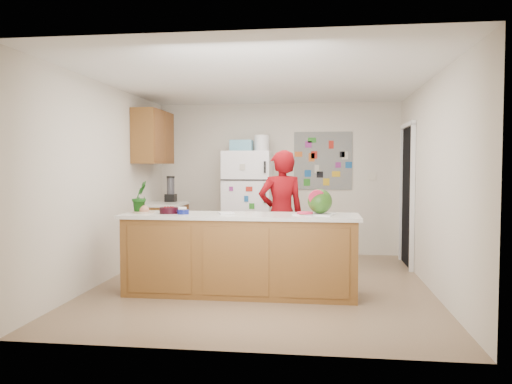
# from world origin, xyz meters

# --- Properties ---
(floor) EXTENTS (4.00, 4.50, 0.02)m
(floor) POSITION_xyz_m (0.00, 0.00, -0.01)
(floor) COLOR brown
(floor) RESTS_ON ground
(wall_back) EXTENTS (4.00, 0.02, 2.50)m
(wall_back) POSITION_xyz_m (0.00, 2.26, 1.25)
(wall_back) COLOR beige
(wall_back) RESTS_ON ground
(wall_left) EXTENTS (0.02, 4.50, 2.50)m
(wall_left) POSITION_xyz_m (-2.01, 0.00, 1.25)
(wall_left) COLOR beige
(wall_left) RESTS_ON ground
(wall_right) EXTENTS (0.02, 4.50, 2.50)m
(wall_right) POSITION_xyz_m (2.01, 0.00, 1.25)
(wall_right) COLOR beige
(wall_right) RESTS_ON ground
(ceiling) EXTENTS (4.00, 4.50, 0.02)m
(ceiling) POSITION_xyz_m (0.00, 0.00, 2.51)
(ceiling) COLOR white
(ceiling) RESTS_ON wall_back
(doorway) EXTENTS (0.03, 0.85, 2.04)m
(doorway) POSITION_xyz_m (1.99, 1.45, 1.02)
(doorway) COLOR black
(doorway) RESTS_ON ground
(peninsula_base) EXTENTS (2.60, 0.62, 0.88)m
(peninsula_base) POSITION_xyz_m (-0.20, -0.50, 0.44)
(peninsula_base) COLOR brown
(peninsula_base) RESTS_ON floor
(peninsula_top) EXTENTS (2.68, 0.70, 0.04)m
(peninsula_top) POSITION_xyz_m (-0.20, -0.50, 0.90)
(peninsula_top) COLOR silver
(peninsula_top) RESTS_ON peninsula_base
(side_counter_base) EXTENTS (0.60, 0.80, 0.86)m
(side_counter_base) POSITION_xyz_m (-1.69, 1.35, 0.43)
(side_counter_base) COLOR brown
(side_counter_base) RESTS_ON floor
(side_counter_top) EXTENTS (0.64, 0.84, 0.04)m
(side_counter_top) POSITION_xyz_m (-1.69, 1.35, 0.88)
(side_counter_top) COLOR silver
(side_counter_top) RESTS_ON side_counter_base
(upper_cabinets) EXTENTS (0.35, 1.00, 0.80)m
(upper_cabinets) POSITION_xyz_m (-1.82, 1.30, 1.90)
(upper_cabinets) COLOR brown
(upper_cabinets) RESTS_ON wall_left
(refrigerator) EXTENTS (0.75, 0.70, 1.70)m
(refrigerator) POSITION_xyz_m (-0.45, 1.88, 0.85)
(refrigerator) COLOR silver
(refrigerator) RESTS_ON floor
(fridge_top_bin) EXTENTS (0.35, 0.28, 0.18)m
(fridge_top_bin) POSITION_xyz_m (-0.55, 1.88, 1.79)
(fridge_top_bin) COLOR #5999B2
(fridge_top_bin) RESTS_ON refrigerator
(photo_collage) EXTENTS (0.95, 0.01, 0.95)m
(photo_collage) POSITION_xyz_m (0.75, 2.24, 1.55)
(photo_collage) COLOR slate
(photo_collage) RESTS_ON wall_back
(person) EXTENTS (0.71, 0.58, 1.67)m
(person) POSITION_xyz_m (0.20, 0.40, 0.83)
(person) COLOR #6E060B
(person) RESTS_ON floor
(blender_appliance) EXTENTS (0.12, 0.12, 0.38)m
(blender_appliance) POSITION_xyz_m (-1.64, 1.58, 1.09)
(blender_appliance) COLOR black
(blender_appliance) RESTS_ON side_counter_top
(cutting_board) EXTENTS (0.48, 0.41, 0.01)m
(cutting_board) POSITION_xyz_m (0.64, -0.45, 0.93)
(cutting_board) COLOR white
(cutting_board) RESTS_ON peninsula_top
(watermelon) EXTENTS (0.27, 0.27, 0.27)m
(watermelon) POSITION_xyz_m (0.70, -0.43, 1.07)
(watermelon) COLOR #2A5A18
(watermelon) RESTS_ON cutting_board
(watermelon_slice) EXTENTS (0.18, 0.18, 0.02)m
(watermelon_slice) POSITION_xyz_m (0.53, -0.50, 0.94)
(watermelon_slice) COLOR #D2224D
(watermelon_slice) RESTS_ON cutting_board
(cherry_bowl) EXTENTS (0.22, 0.22, 0.07)m
(cherry_bowl) POSITION_xyz_m (-1.02, -0.52, 0.96)
(cherry_bowl) COLOR black
(cherry_bowl) RESTS_ON peninsula_top
(white_bowl) EXTENTS (0.23, 0.23, 0.06)m
(white_bowl) POSITION_xyz_m (-0.95, -0.39, 0.95)
(white_bowl) COLOR silver
(white_bowl) RESTS_ON peninsula_top
(cobalt_bowl) EXTENTS (0.15, 0.15, 0.05)m
(cobalt_bowl) POSITION_xyz_m (-0.84, -0.57, 0.95)
(cobalt_bowl) COLOR navy
(cobalt_bowl) RESTS_ON peninsula_top
(plate) EXTENTS (0.27, 0.27, 0.02)m
(plate) POSITION_xyz_m (-1.34, -0.48, 0.93)
(plate) COLOR beige
(plate) RESTS_ON peninsula_top
(paper_towel) EXTENTS (0.20, 0.19, 0.02)m
(paper_towel) POSITION_xyz_m (-0.36, -0.51, 0.93)
(paper_towel) COLOR white
(paper_towel) RESTS_ON peninsula_top
(keys) EXTENTS (0.09, 0.04, 0.01)m
(keys) POSITION_xyz_m (0.58, -0.64, 0.93)
(keys) COLOR gray
(keys) RESTS_ON peninsula_top
(potted_plant) EXTENTS (0.18, 0.21, 0.37)m
(potted_plant) POSITION_xyz_m (-1.40, -0.45, 1.11)
(potted_plant) COLOR #0D400C
(potted_plant) RESTS_ON peninsula_top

